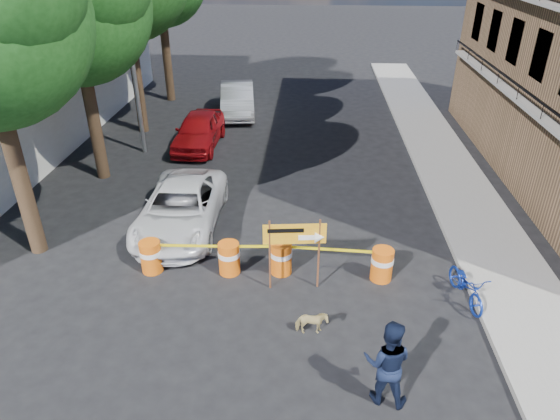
# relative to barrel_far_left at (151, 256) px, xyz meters

# --- Properties ---
(ground) EXTENTS (120.00, 120.00, 0.00)m
(ground) POSITION_rel_barrel_far_left_xyz_m (3.26, -1.21, -0.47)
(ground) COLOR black
(ground) RESTS_ON ground
(sidewalk_east) EXTENTS (2.40, 40.00, 0.15)m
(sidewalk_east) POSITION_rel_barrel_far_left_xyz_m (9.46, 4.79, -0.40)
(sidewalk_east) COLOR gray
(sidewalk_east) RESTS_ON ground
(tree_mid_a) EXTENTS (5.25, 5.00, 8.68)m
(tree_mid_a) POSITION_rel_barrel_far_left_xyz_m (-3.48, 5.79, 5.53)
(tree_mid_a) COLOR #332316
(tree_mid_a) RESTS_ON ground
(streetlamp) EXTENTS (1.25, 0.18, 8.00)m
(streetlamp) POSITION_rel_barrel_far_left_xyz_m (-2.68, 8.29, 3.90)
(streetlamp) COLOR gray
(streetlamp) RESTS_ON ground
(barrel_far_left) EXTENTS (0.58, 0.58, 0.90)m
(barrel_far_left) POSITION_rel_barrel_far_left_xyz_m (0.00, 0.00, 0.00)
(barrel_far_left) COLOR orange
(barrel_far_left) RESTS_ON ground
(barrel_mid_left) EXTENTS (0.58, 0.58, 0.90)m
(barrel_mid_left) POSITION_rel_barrel_far_left_xyz_m (2.09, 0.06, 0.00)
(barrel_mid_left) COLOR orange
(barrel_mid_left) RESTS_ON ground
(barrel_mid_right) EXTENTS (0.58, 0.58, 0.90)m
(barrel_mid_right) POSITION_rel_barrel_far_left_xyz_m (3.46, 0.15, 0.00)
(barrel_mid_right) COLOR orange
(barrel_mid_right) RESTS_ON ground
(barrel_far_right) EXTENTS (0.58, 0.58, 0.90)m
(barrel_far_right) POSITION_rel_barrel_far_left_xyz_m (6.09, 0.01, 0.00)
(barrel_far_right) COLOR orange
(barrel_far_right) RESTS_ON ground
(detour_sign) EXTENTS (1.54, 0.31, 1.99)m
(detour_sign) POSITION_rel_barrel_far_left_xyz_m (4.04, -0.47, 0.99)
(detour_sign) COLOR #592D19
(detour_sign) RESTS_ON ground
(pedestrian) EXTENTS (1.04, 0.89, 1.88)m
(pedestrian) POSITION_rel_barrel_far_left_xyz_m (5.69, -3.89, 0.47)
(pedestrian) COLOR black
(pedestrian) RESTS_ON ground
(bicycle) EXTENTS (0.77, 1.00, 1.72)m
(bicycle) POSITION_rel_barrel_far_left_xyz_m (8.06, -0.74, 0.39)
(bicycle) COLOR #1533AB
(bicycle) RESTS_ON ground
(dog) EXTENTS (0.75, 0.40, 0.61)m
(dog) POSITION_rel_barrel_far_left_xyz_m (4.29, -2.17, -0.17)
(dog) COLOR tan
(dog) RESTS_ON ground
(suv_white) EXTENTS (2.34, 4.95, 1.37)m
(suv_white) POSITION_rel_barrel_far_left_xyz_m (0.28, 2.29, 0.21)
(suv_white) COLOR silver
(suv_white) RESTS_ON ground
(sedan_red) EXTENTS (1.81, 4.26, 1.44)m
(sedan_red) POSITION_rel_barrel_far_left_xyz_m (-0.56, 9.02, 0.25)
(sedan_red) COLOR #9E0D12
(sedan_red) RESTS_ON ground
(sedan_silver) EXTENTS (2.21, 4.74, 1.51)m
(sedan_silver) POSITION_rel_barrel_far_left_xyz_m (0.46, 13.56, 0.28)
(sedan_silver) COLOR #B6B8BE
(sedan_silver) RESTS_ON ground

